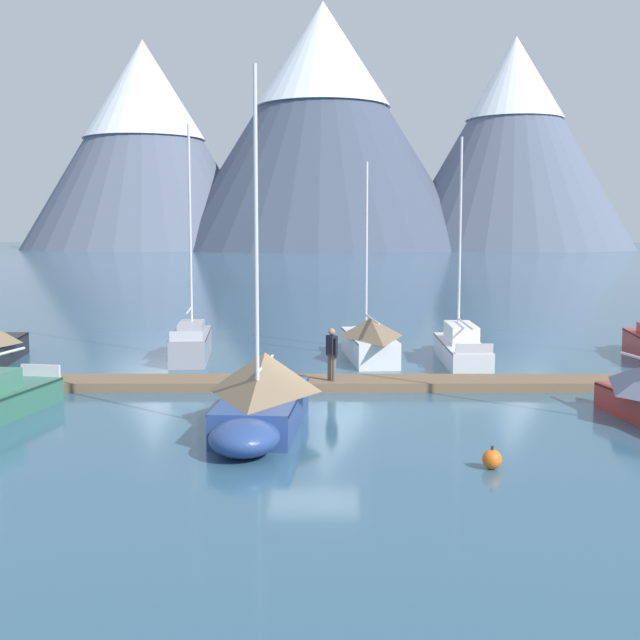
# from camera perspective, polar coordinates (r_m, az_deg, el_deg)

# --- Properties ---
(ground_plane) EXTENTS (700.00, 700.00, 0.00)m
(ground_plane) POSITION_cam_1_polar(r_m,az_deg,el_deg) (22.91, -0.42, -6.61)
(ground_plane) COLOR #335B75
(mountain_west_summit) EXTENTS (68.56, 68.56, 57.76)m
(mountain_west_summit) POSITION_cam_1_polar(r_m,az_deg,el_deg) (240.17, -12.10, 12.13)
(mountain_west_summit) COLOR slate
(mountain_west_summit) RESTS_ON ground
(mountain_central_massif) EXTENTS (83.79, 83.79, 67.23)m
(mountain_central_massif) POSITION_cam_1_polar(r_m,az_deg,el_deg) (232.58, 0.20, 13.61)
(mountain_central_massif) COLOR #424C60
(mountain_central_massif) RESTS_ON ground
(mountain_shoulder_ridge) EXTENTS (65.63, 65.63, 57.55)m
(mountain_shoulder_ridge) POSITION_cam_1_polar(r_m,az_deg,el_deg) (236.37, 13.33, 12.04)
(mountain_shoulder_ridge) COLOR slate
(mountain_shoulder_ridge) RESTS_ON ground
(dock) EXTENTS (29.95, 2.70, 0.30)m
(dock) POSITION_cam_1_polar(r_m,az_deg,el_deg) (26.80, -0.12, -4.41)
(dock) COLOR brown
(dock) RESTS_ON ground
(sailboat_mid_dock_port) EXTENTS (1.96, 6.33, 9.27)m
(sailboat_mid_dock_port) POSITION_cam_1_polar(r_m,az_deg,el_deg) (33.52, -8.87, -1.47)
(sailboat_mid_dock_port) COLOR #93939E
(sailboat_mid_dock_port) RESTS_ON ground
(sailboat_mid_dock_starboard) EXTENTS (2.35, 6.51, 9.05)m
(sailboat_mid_dock_starboard) POSITION_cam_1_polar(r_m,az_deg,el_deg) (21.30, -4.05, -5.19)
(sailboat_mid_dock_starboard) COLOR navy
(sailboat_mid_dock_starboard) RESTS_ON ground
(sailboat_far_berth) EXTENTS (2.35, 7.05, 7.81)m
(sailboat_far_berth) POSITION_cam_1_polar(r_m,az_deg,el_deg) (32.90, 3.33, -1.28)
(sailboat_far_berth) COLOR white
(sailboat_far_berth) RESTS_ON ground
(sailboat_outer_slip) EXTENTS (1.52, 7.56, 8.70)m
(sailboat_outer_slip) POSITION_cam_1_polar(r_m,az_deg,el_deg) (32.75, 9.64, -1.79)
(sailboat_outer_slip) COLOR silver
(sailboat_outer_slip) RESTS_ON ground
(person_on_dock) EXTENTS (0.39, 0.51, 1.69)m
(person_on_dock) POSITION_cam_1_polar(r_m,az_deg,el_deg) (26.25, 0.83, -2.16)
(person_on_dock) COLOR brown
(person_on_dock) RESTS_ON dock
(mooring_buoy_inner_mooring) EXTENTS (0.42, 0.42, 0.50)m
(mooring_buoy_inner_mooring) POSITION_cam_1_polar(r_m,az_deg,el_deg) (18.20, 11.86, -9.44)
(mooring_buoy_inner_mooring) COLOR orange
(mooring_buoy_inner_mooring) RESTS_ON ground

